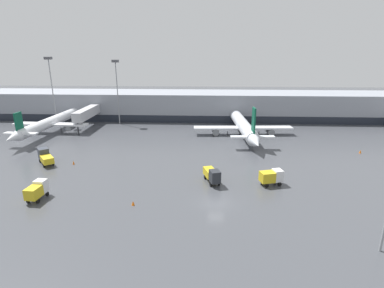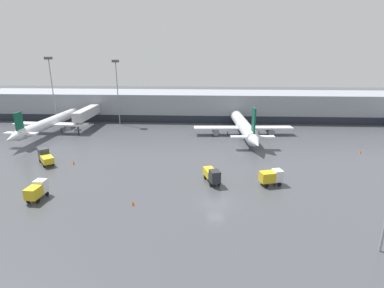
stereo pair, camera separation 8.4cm
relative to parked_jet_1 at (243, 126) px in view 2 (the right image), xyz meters
The scene contains 13 objects.
ground_plane 41.15m from the parked_jet_1, 102.10° to the right, with size 320.00×320.00×0.00m, color #424449.
terminal_building 23.54m from the parked_jet_1, 112.03° to the left, with size 160.00×31.86×9.00m.
parked_jet_1 is the anchor object (origin of this frame).
parked_jet_2 54.71m from the parked_jet_1, behind, with size 21.44×37.57×8.66m.
service_truck_0 54.64m from the parked_jet_1, 132.42° to the right, with size 2.12×4.05×2.80m.
service_truck_1 33.13m from the parked_jet_1, 87.91° to the right, with size 4.24×2.80×2.73m.
service_truck_2 50.29m from the parked_jet_1, 150.49° to the right, with size 5.15×5.60×2.97m.
service_truck_3 33.87m from the parked_jet_1, 105.61° to the right, with size 3.19×5.55×2.81m.
traffic_cone_0 46.72m from the parked_jet_1, 117.15° to the right, with size 0.47×0.47×0.72m.
traffic_cone_1 29.39m from the parked_jet_1, 30.20° to the right, with size 0.48×0.48×0.76m.
traffic_cone_3 45.34m from the parked_jet_1, 146.56° to the right, with size 0.40×0.40×0.79m.
apron_light_mast_0 42.10m from the parked_jet_1, 163.37° to the left, with size 1.80×1.80×20.05m.
apron_light_mast_1 60.47m from the parked_jet_1, behind, with size 1.80×1.80×20.93m.
Camera 2 is at (-1.60, -41.77, 22.52)m, focal length 28.00 mm.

